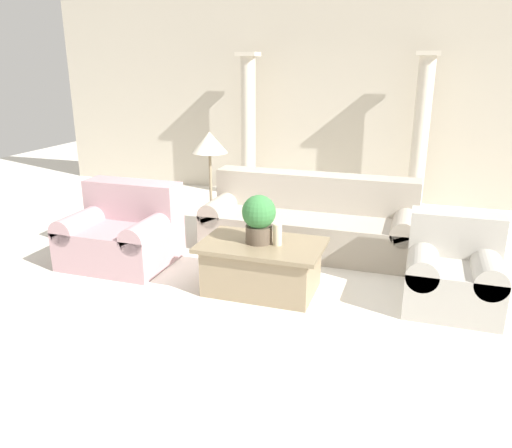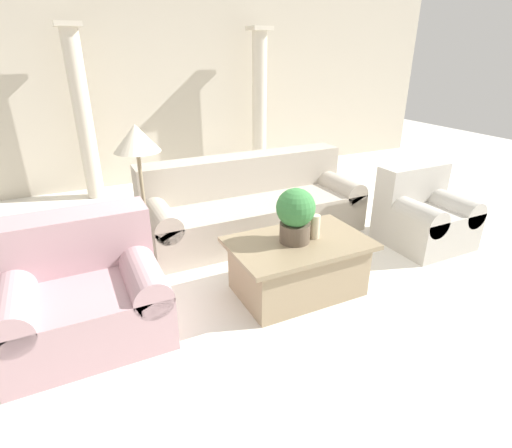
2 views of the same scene
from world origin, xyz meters
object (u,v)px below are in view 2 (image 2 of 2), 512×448
object	(u,v)px
sofa_long	(252,205)
coffee_table	(298,266)
floor_lamp	(137,146)
armchair	(423,213)
loveseat	(83,290)
potted_plant	(295,214)

from	to	relation	value
sofa_long	coffee_table	xyz separation A→B (m)	(-0.18, -1.31, -0.09)
floor_lamp	armchair	world-z (taller)	floor_lamp
loveseat	armchair	distance (m)	3.46
loveseat	floor_lamp	world-z (taller)	floor_lamp
coffee_table	potted_plant	world-z (taller)	potted_plant
floor_lamp	sofa_long	bearing A→B (deg)	5.88
coffee_table	floor_lamp	distance (m)	1.82
loveseat	coffee_table	distance (m)	1.73
coffee_table	potted_plant	xyz separation A→B (m)	(-0.04, 0.02, 0.49)
sofa_long	coffee_table	bearing A→B (deg)	-97.95
coffee_table	armchair	bearing A→B (deg)	8.17
potted_plant	armchair	xyz separation A→B (m)	(1.78, 0.24, -0.40)
potted_plant	armchair	bearing A→B (deg)	7.51
potted_plant	floor_lamp	size ratio (longest dim) A/B	0.34
coffee_table	sofa_long	bearing A→B (deg)	82.05
potted_plant	coffee_table	bearing A→B (deg)	-23.24
sofa_long	coffee_table	distance (m)	1.33
sofa_long	coffee_table	size ratio (longest dim) A/B	2.09
coffee_table	armchair	size ratio (longest dim) A/B	1.42
coffee_table	floor_lamp	world-z (taller)	floor_lamp
coffee_table	armchair	world-z (taller)	armchair
floor_lamp	armchair	xyz separation A→B (m)	(2.79, -0.94, -0.82)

